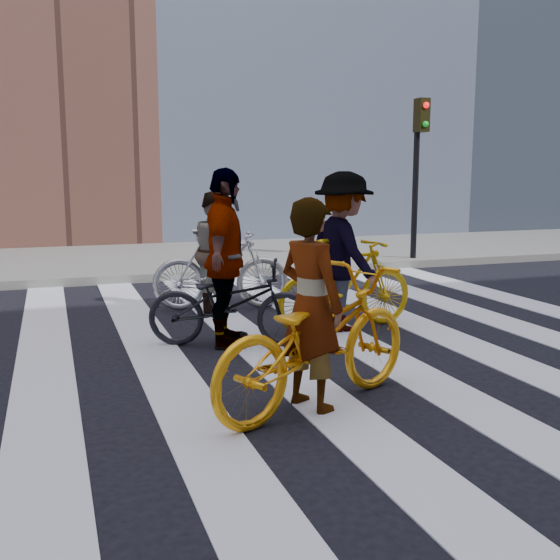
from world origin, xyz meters
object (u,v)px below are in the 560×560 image
bike_yellow_right (346,284)px  bike_dark_rear (230,304)px  rider_right (343,252)px  bike_yellow_left (316,340)px  rider_left (311,305)px  bike_silver_mid (221,269)px  rider_rear (225,259)px  rider_mid (217,251)px  traffic_signal (419,153)px

bike_yellow_right → bike_dark_rear: size_ratio=1.03×
rider_right → bike_yellow_left: bearing=143.9°
rider_left → rider_right: bearing=-53.9°
bike_yellow_right → rider_left: bearing=142.0°
bike_dark_rear → rider_right: 1.57m
bike_yellow_left → bike_silver_mid: size_ratio=1.14×
bike_silver_mid → rider_rear: bearing=179.6°
rider_mid → rider_right: bearing=-132.9°
bike_dark_rear → rider_right: (1.47, 0.28, 0.48)m
bike_silver_mid → rider_rear: 2.01m
bike_yellow_left → rider_left: (-0.05, 0.00, 0.29)m
bike_yellow_left → bike_dark_rear: bike_yellow_left is taller
bike_dark_rear → bike_yellow_left: bearing=-153.3°
traffic_signal → bike_silver_mid: size_ratio=1.77×
rider_rear → rider_right: bearing=-57.2°
bike_yellow_left → rider_mid: bearing=-26.4°
bike_yellow_left → bike_dark_rear: 2.08m
bike_yellow_left → rider_mid: rider_mid is taller
traffic_signal → bike_yellow_left: bearing=-126.1°
bike_dark_rear → rider_right: bearing=-56.9°
traffic_signal → bike_yellow_left: traffic_signal is taller
rider_mid → rider_left: bearing=-170.9°
bike_silver_mid → rider_right: 2.00m
rider_mid → traffic_signal: bearing=-46.6°
bike_dark_rear → rider_left: rider_left is taller
bike_yellow_left → bike_silver_mid: bearing=-27.1°
bike_yellow_left → bike_silver_mid: 4.00m
bike_silver_mid → rider_right: rider_right is taller
bike_yellow_left → bike_silver_mid: (0.23, 3.99, 0.00)m
rider_mid → bike_yellow_right: bearing=-131.8°
bike_yellow_right → bike_silver_mid: bearing=27.7°
bike_yellow_left → bike_yellow_right: (1.36, 2.35, -0.00)m
bike_silver_mid → bike_yellow_left: bearing=-170.9°
bike_silver_mid → rider_left: bearing=-171.6°
rider_mid → rider_right: 2.00m
bike_yellow_left → bike_yellow_right: bearing=-53.9°
traffic_signal → bike_silver_mid: traffic_signal is taller
bike_yellow_left → rider_rear: bearing=-18.1°
rider_left → rider_right: 2.72m
bike_silver_mid → rider_rear: (-0.44, -1.92, 0.41)m
bike_yellow_right → bike_dark_rear: 1.55m
bike_yellow_right → bike_dark_rear: (-1.52, -0.28, -0.08)m
rider_left → rider_rear: bearing=-19.4°
bike_yellow_left → traffic_signal: bearing=-60.0°
rider_left → rider_mid: rider_left is taller
bike_silver_mid → bike_dark_rear: 1.96m
bike_yellow_right → bike_dark_rear: bearing=93.5°
bike_dark_rear → rider_rear: (-0.05, 0.00, 0.50)m
rider_rear → traffic_signal: bearing=-25.1°
rider_right → rider_rear: (-1.52, -0.28, 0.02)m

